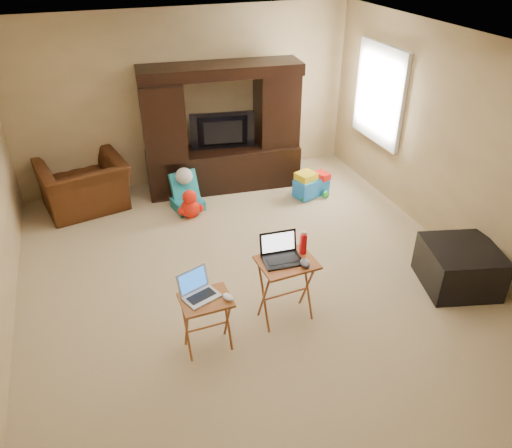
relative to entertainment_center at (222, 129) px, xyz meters
name	(u,v)px	position (x,y,z in m)	size (l,w,h in m)	color
floor	(250,275)	(-0.37, -2.25, -0.91)	(5.50, 5.50, 0.00)	#CCB28D
ceiling	(248,49)	(-0.37, -2.25, 1.59)	(5.50, 5.50, 0.00)	silver
wall_back	(187,99)	(-0.37, 0.50, 0.34)	(5.00, 5.00, 0.00)	tan
wall_front	(408,375)	(-0.37, -5.00, 0.34)	(5.00, 5.00, 0.00)	tan
wall_right	(453,144)	(2.13, -2.25, 0.34)	(5.50, 5.50, 0.00)	tan
window_pane	(381,94)	(2.11, -0.70, 0.49)	(1.20, 1.20, 0.00)	white
window_frame	(379,94)	(2.09, -0.70, 0.49)	(0.06, 1.14, 1.34)	white
entertainment_center	(222,129)	(0.00, 0.00, 0.00)	(2.23, 0.56, 1.83)	black
television	(223,133)	(0.00, -0.04, -0.04)	(0.93, 0.12, 0.53)	black
recliner	(84,186)	(-2.00, -0.01, -0.56)	(1.09, 0.96, 0.71)	#4B2610
child_rocker	(187,193)	(-0.68, -0.50, -0.66)	(0.38, 0.44, 0.51)	teal
plush_toy	(190,204)	(-0.70, -0.74, -0.71)	(0.37, 0.31, 0.41)	red
push_toy	(311,184)	(1.11, -0.73, -0.72)	(0.52, 0.37, 0.39)	blue
ottoman	(459,267)	(1.72, -3.18, -0.67)	(0.75, 0.75, 0.48)	black
tray_table_left	(207,324)	(-1.11, -3.17, -0.62)	(0.45, 0.36, 0.59)	#995625
tray_table_right	(286,290)	(-0.27, -3.03, -0.56)	(0.54, 0.43, 0.70)	#964724
laptop_left	(201,287)	(-1.14, -3.14, -0.21)	(0.31, 0.26, 0.24)	silver
laptop_right	(283,251)	(-0.31, -3.01, -0.10)	(0.37, 0.30, 0.24)	black
mouse_left	(228,297)	(-0.93, -3.24, -0.30)	(0.08, 0.12, 0.05)	white
mouse_right	(305,263)	(-0.14, -3.15, -0.19)	(0.09, 0.14, 0.06)	#444449
water_bottle	(303,244)	(-0.07, -2.95, -0.11)	(0.07, 0.07, 0.21)	red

